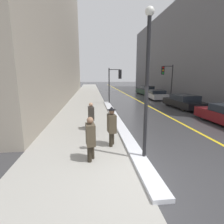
# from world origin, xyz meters

# --- Properties ---
(ground_plane) EXTENTS (160.00, 160.00, 0.00)m
(ground_plane) POSITION_xyz_m (0.00, 0.00, 0.00)
(ground_plane) COLOR #38383A
(sidewalk_slab) EXTENTS (4.00, 80.00, 0.01)m
(sidewalk_slab) POSITION_xyz_m (-2.00, 15.00, 0.01)
(sidewalk_slab) COLOR #9E9B93
(sidewalk_slab) RESTS_ON ground
(road_centre_stripe) EXTENTS (0.16, 80.00, 0.00)m
(road_centre_stripe) POSITION_xyz_m (4.00, 15.00, 0.00)
(road_centre_stripe) COLOR gold
(road_centre_stripe) RESTS_ON ground
(snow_bank_curb) EXTENTS (0.53, 15.36, 0.12)m
(snow_bank_curb) POSITION_xyz_m (0.16, 6.38, 0.06)
(snow_bank_curb) COLOR silver
(snow_bank_curb) RESTS_ON ground
(building_facade_left) EXTENTS (6.00, 36.00, 19.37)m
(building_facade_left) POSITION_xyz_m (-7.00, 20.00, 9.68)
(building_facade_left) COLOR gray
(building_facade_left) RESTS_ON ground
(building_facade_right) EXTENTS (6.00, 36.00, 12.71)m
(building_facade_right) POSITION_xyz_m (13.00, 22.00, 6.35)
(building_facade_right) COLOR slate
(building_facade_right) RESTS_ON ground
(lamp_post) EXTENTS (0.28, 0.28, 4.84)m
(lamp_post) POSITION_xyz_m (0.35, 0.88, 2.90)
(lamp_post) COLOR black
(lamp_post) RESTS_ON ground
(traffic_light_near) EXTENTS (1.31, 0.32, 3.60)m
(traffic_light_near) POSITION_xyz_m (1.07, 13.15, 2.60)
(traffic_light_near) COLOR black
(traffic_light_near) RESTS_ON ground
(traffic_light_far) EXTENTS (1.31, 0.32, 4.02)m
(traffic_light_far) POSITION_xyz_m (6.85, 14.24, 2.91)
(traffic_light_far) COLOR black
(traffic_light_far) RESTS_ON ground
(pedestrian_trailing) EXTENTS (0.34, 0.52, 1.53)m
(pedestrian_trailing) POSITION_xyz_m (-1.47, 1.00, 0.85)
(pedestrian_trailing) COLOR #2A241B
(pedestrian_trailing) RESTS_ON ground
(pedestrian_in_fedora) EXTENTS (0.35, 0.54, 1.65)m
(pedestrian_in_fedora) POSITION_xyz_m (-0.62, 2.21, 0.90)
(pedestrian_in_fedora) COLOR #2A241B
(pedestrian_in_fedora) RESTS_ON ground
(pedestrian_with_shoulder_bag) EXTENTS (0.33, 0.71, 1.48)m
(pedestrian_with_shoulder_bag) POSITION_xyz_m (-1.45, 4.50, 0.82)
(pedestrian_with_shoulder_bag) COLOR black
(pedestrian_with_shoulder_bag) RESTS_ON ground
(parked_car_black) EXTENTS (2.13, 4.44, 1.20)m
(parked_car_black) POSITION_xyz_m (6.80, 10.08, 0.57)
(parked_car_black) COLOR black
(parked_car_black) RESTS_ON ground
(parked_car_silver) EXTENTS (2.08, 4.40, 1.14)m
(parked_car_silver) POSITION_xyz_m (6.62, 16.33, 0.54)
(parked_car_silver) COLOR #B2B2B7
(parked_car_silver) RESTS_ON ground
(parked_car_dark_green) EXTENTS (2.14, 4.57, 1.34)m
(parked_car_dark_green) POSITION_xyz_m (6.97, 21.58, 0.63)
(parked_car_dark_green) COLOR black
(parked_car_dark_green) RESTS_ON ground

